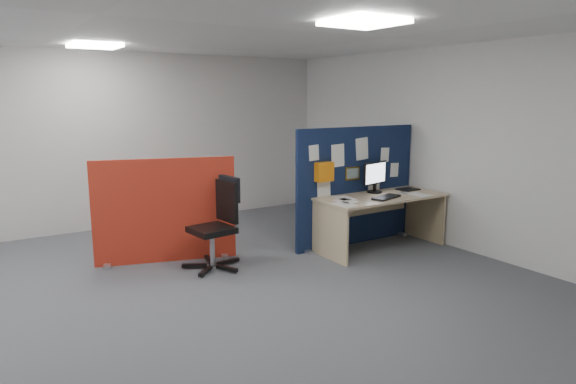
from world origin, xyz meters
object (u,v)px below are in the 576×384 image
main_desk (379,208)px  monitor_main (375,176)px  navy_divider (355,186)px  office_chair (219,218)px  red_divider (165,212)px

main_desk → monitor_main: size_ratio=3.68×
navy_divider → main_desk: bearing=-71.3°
main_desk → office_chair: (-2.14, 0.43, 0.05)m
monitor_main → red_divider: size_ratio=0.29×
main_desk → office_chair: 2.18m
red_divider → office_chair: size_ratio=1.55×
monitor_main → office_chair: size_ratio=0.45×
monitor_main → office_chair: monitor_main is taller
navy_divider → red_divider: (-2.49, 0.63, -0.18)m
main_desk → monitor_main: monitor_main is taller
red_divider → office_chair: 0.73m
office_chair → monitor_main: bearing=-13.6°
red_divider → main_desk: bearing=-3.9°
monitor_main → red_divider: 2.83m
red_divider → office_chair: (0.47, -0.55, -0.03)m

